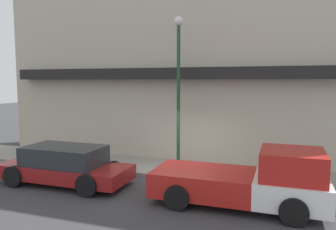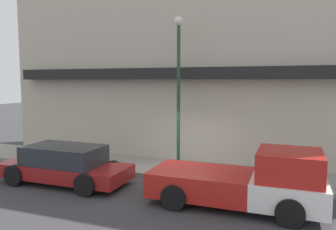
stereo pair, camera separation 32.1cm
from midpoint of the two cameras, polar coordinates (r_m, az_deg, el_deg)
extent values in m
plane|color=#38383A|center=(12.48, 0.85, -11.44)|extent=(80.00, 80.00, 0.00)
cube|color=gray|center=(13.66, 2.62, -9.55)|extent=(36.00, 2.64, 0.16)
cube|color=#BCB29E|center=(15.93, 5.65, 10.11)|extent=(19.80, 3.00, 9.78)
cube|color=black|center=(14.15, 3.89, 7.25)|extent=(18.22, 0.60, 0.50)
cube|color=white|center=(10.14, 19.77, -12.31)|extent=(2.03, 1.97, 0.74)
cube|color=#B21E19|center=(9.93, 19.93, -8.08)|extent=(1.73, 1.82, 0.80)
cube|color=#B21E19|center=(10.41, 5.35, -11.50)|extent=(3.05, 1.97, 0.74)
cylinder|color=black|center=(11.15, 19.96, -11.92)|extent=(0.75, 0.22, 0.75)
cylinder|color=black|center=(9.29, 20.09, -15.59)|extent=(0.75, 0.22, 0.75)
cylinder|color=black|center=(11.53, 3.79, -10.98)|extent=(0.75, 0.22, 0.75)
cylinder|color=black|center=(9.74, 0.59, -14.20)|extent=(0.75, 0.22, 0.75)
cube|color=maroon|center=(12.65, -18.22, -9.27)|extent=(4.84, 1.81, 0.50)
cube|color=#23282D|center=(12.51, -18.30, -6.69)|extent=(2.81, 1.63, 0.67)
cylinder|color=black|center=(12.60, -10.15, -9.59)|extent=(0.75, 0.22, 0.75)
cylinder|color=black|center=(11.12, -14.82, -11.80)|extent=(0.75, 0.22, 0.75)
cylinder|color=black|center=(14.27, -20.81, -8.04)|extent=(0.75, 0.22, 0.75)
cylinder|color=black|center=(12.99, -26.01, -9.63)|extent=(0.75, 0.22, 0.75)
cylinder|color=yellow|center=(14.55, -14.03, -7.55)|extent=(0.18, 0.18, 0.44)
sphere|color=yellow|center=(14.48, -14.06, -6.47)|extent=(0.17, 0.17, 0.17)
cylinder|color=#1E4728|center=(13.26, 1.13, 2.94)|extent=(0.14, 0.14, 5.75)
sphere|color=silver|center=(13.45, 1.16, 16.05)|extent=(0.36, 0.36, 0.36)
camera|label=1|loc=(0.16, -90.70, -0.07)|focal=35.00mm
camera|label=2|loc=(0.16, 89.30, 0.07)|focal=35.00mm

